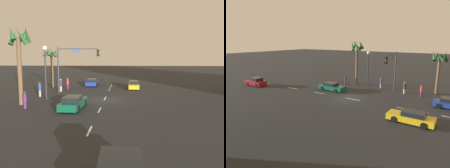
{
  "view_description": "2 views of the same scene",
  "coord_description": "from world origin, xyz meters",
  "views": [
    {
      "loc": [
        -25.5,
        -2.4,
        5.02
      ],
      "look_at": [
        -1.34,
        -0.99,
        2.08
      ],
      "focal_mm": 34.76,
      "sensor_mm": 36.0,
      "label": 1
    },
    {
      "loc": [
        14.23,
        -24.0,
        8.36
      ],
      "look_at": [
        -1.54,
        -0.17,
        1.97
      ],
      "focal_mm": 32.07,
      "sensor_mm": 36.0,
      "label": 2
    }
  ],
  "objects": [
    {
      "name": "ground_plane",
      "position": [
        0.0,
        0.0,
        0.0
      ],
      "size": [
        220.0,
        220.0,
        0.0
      ],
      "primitive_type": "plane",
      "color": "#232628"
    },
    {
      "name": "lane_stripe_1",
      "position": [
        -11.16,
        0.0,
        0.01
      ],
      "size": [
        2.07,
        0.14,
        0.01
      ],
      "primitive_type": "cube",
      "color": "silver",
      "rests_on": "ground_plane"
    },
    {
      "name": "lane_stripe_2",
      "position": [
        -5.15,
        0.0,
        0.01
      ],
      "size": [
        2.06,
        0.14,
        0.01
      ],
      "primitive_type": "cube",
      "color": "silver",
      "rests_on": "ground_plane"
    },
    {
      "name": "lane_stripe_3",
      "position": [
        0.84,
        0.0,
        0.01
      ],
      "size": [
        2.28,
        0.14,
        0.01
      ],
      "primitive_type": "cube",
      "color": "silver",
      "rests_on": "ground_plane"
    },
    {
      "name": "lane_stripe_4",
      "position": [
        9.82,
        0.0,
        0.01
      ],
      "size": [
        2.21,
        0.14,
        0.01
      ],
      "primitive_type": "cube",
      "color": "silver",
      "rests_on": "ground_plane"
    },
    {
      "name": "lane_stripe_5",
      "position": [
        8.29,
        0.0,
        0.01
      ],
      "size": [
        2.2,
        0.14,
        0.01
      ],
      "primitive_type": "cube",
      "color": "silver",
      "rests_on": "ground_plane"
    },
    {
      "name": "lane_stripe_6",
      "position": [
        13.46,
        0.0,
        0.01
      ],
      "size": [
        2.46,
        0.14,
        0.01
      ],
      "primitive_type": "cube",
      "color": "silver",
      "rests_on": "ground_plane"
    },
    {
      "name": "car_0",
      "position": [
        -4.65,
        2.65,
        0.6
      ],
      "size": [
        4.69,
        2.1,
        1.27
      ],
      "color": "#0F5138",
      "rests_on": "ground_plane"
    },
    {
      "name": "car_2",
      "position": [
        12.8,
        3.41,
        0.6
      ],
      "size": [
        3.98,
        2.01,
        1.27
      ],
      "color": "navy",
      "rests_on": "ground_plane"
    },
    {
      "name": "car_3",
      "position": [
        9.9,
        -3.89,
        0.59
      ],
      "size": [
        4.71,
        1.85,
        1.25
      ],
      "color": "gold",
      "rests_on": "ground_plane"
    },
    {
      "name": "traffic_signal",
      "position": [
        4.72,
        4.97,
        4.45
      ],
      "size": [
        0.72,
        5.95,
        6.51
      ],
      "color": "#38383D",
      "rests_on": "ground_plane"
    },
    {
      "name": "streetlamp",
      "position": [
        -0.17,
        7.03,
        4.48
      ],
      "size": [
        0.56,
        0.56,
        6.43
      ],
      "color": "#2D2D33",
      "rests_on": "ground_plane"
    },
    {
      "name": "pedestrian_0",
      "position": [
        -4.93,
        7.46,
        0.9
      ],
      "size": [
        0.49,
        0.49,
        1.71
      ],
      "color": "#59266B",
      "rests_on": "ground_plane"
    },
    {
      "name": "pedestrian_1",
      "position": [
        6.14,
        7.13,
        0.99
      ],
      "size": [
        0.48,
        0.48,
        1.88
      ],
      "color": "#B2A58C",
      "rests_on": "ground_plane"
    },
    {
      "name": "pedestrian_2",
      "position": [
        1.67,
        8.56,
        0.97
      ],
      "size": [
        0.4,
        0.4,
        1.83
      ],
      "color": "#B2A58C",
      "rests_on": "ground_plane"
    },
    {
      "name": "pedestrian_3",
      "position": [
        8.72,
        6.77,
        0.94
      ],
      "size": [
        0.42,
        0.42,
        1.79
      ],
      "color": "#59266B",
      "rests_on": "ground_plane"
    },
    {
      "name": "palm_tree_0",
      "position": [
        -3.2,
        8.58,
        5.9
      ],
      "size": [
        2.54,
        2.55,
        8.27
      ],
      "color": "brown",
      "rests_on": "ground_plane"
    },
    {
      "name": "palm_tree_1",
      "position": [
        10.33,
        9.83,
        5.02
      ],
      "size": [
        2.64,
        2.65,
        6.86
      ],
      "color": "brown",
      "rests_on": "ground_plane"
    }
  ]
}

